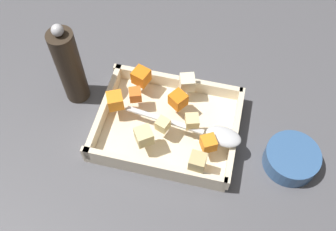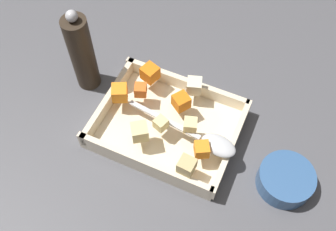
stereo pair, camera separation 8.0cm
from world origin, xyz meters
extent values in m
plane|color=#4C4C51|center=(0.00, 0.00, 0.00)|extent=(4.00, 4.00, 0.00)
cube|color=beige|center=(0.00, 0.01, 0.01)|extent=(0.29, 0.23, 0.01)
cube|color=beige|center=(0.00, -0.10, 0.03)|extent=(0.29, 0.01, 0.03)
cube|color=beige|center=(0.00, 0.11, 0.03)|extent=(0.29, 0.01, 0.03)
cube|color=beige|center=(-0.15, 0.01, 0.03)|extent=(0.01, 0.23, 0.03)
cube|color=beige|center=(0.14, 0.01, 0.03)|extent=(0.01, 0.23, 0.03)
cube|color=orange|center=(0.07, -0.07, 0.07)|extent=(0.04, 0.04, 0.03)
cube|color=orange|center=(0.07, -0.03, 0.06)|extent=(0.03, 0.03, 0.03)
cube|color=orange|center=(-0.02, -0.03, 0.06)|extent=(0.04, 0.04, 0.03)
cube|color=orange|center=(-0.10, 0.05, 0.06)|extent=(0.04, 0.04, 0.03)
cube|color=orange|center=(0.11, 0.00, 0.07)|extent=(0.04, 0.04, 0.03)
cube|color=#E0CC89|center=(0.00, 0.03, 0.06)|extent=(0.03, 0.03, 0.02)
cube|color=#E0CC89|center=(0.03, 0.07, 0.07)|extent=(0.04, 0.04, 0.03)
cube|color=tan|center=(-0.08, 0.10, 0.06)|extent=(0.03, 0.03, 0.03)
cube|color=beige|center=(-0.03, -0.08, 0.06)|extent=(0.04, 0.04, 0.03)
cube|color=#E0CC89|center=(-0.06, 0.01, 0.06)|extent=(0.03, 0.03, 0.03)
ellipsoid|color=silver|center=(-0.12, 0.03, 0.06)|extent=(0.08, 0.05, 0.02)
cube|color=silver|center=(0.00, 0.01, 0.05)|extent=(0.17, 0.03, 0.01)
cylinder|color=#2D2319|center=(0.22, -0.04, 0.10)|extent=(0.05, 0.05, 0.19)
sphere|color=#B7B7BC|center=(0.22, -0.04, 0.21)|extent=(0.02, 0.02, 0.02)
cylinder|color=#33598C|center=(-0.27, 0.03, 0.02)|extent=(0.11, 0.11, 0.04)
camera|label=1|loc=(-0.10, 0.42, 0.74)|focal=41.65mm
camera|label=2|loc=(-0.18, 0.39, 0.74)|focal=41.65mm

